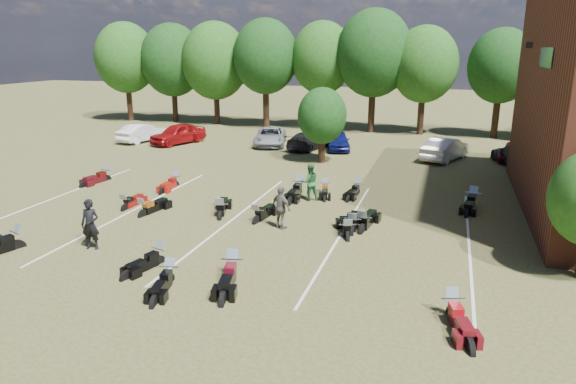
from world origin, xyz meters
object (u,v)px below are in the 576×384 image
at_px(motorcycle_3, 170,283).
at_px(person_green, 310,182).
at_px(motorcycle_14, 107,180).
at_px(motorcycle_0, 17,248).
at_px(car_4, 338,141).
at_px(motorcycle_7, 125,210).
at_px(car_0, 178,134).
at_px(person_grey, 281,208).
at_px(person_black, 90,224).

bearing_deg(motorcycle_3, person_green, 67.76).
height_order(person_green, motorcycle_14, person_green).
bearing_deg(motorcycle_0, motorcycle_14, 127.83).
relative_size(car_4, motorcycle_0, 1.70).
bearing_deg(motorcycle_14, motorcycle_7, -35.95).
bearing_deg(motorcycle_7, motorcycle_0, 78.96).
xyz_separation_m(car_0, car_4, (12.57, 1.34, -0.12)).
relative_size(motorcycle_0, motorcycle_7, 1.17).
relative_size(motorcycle_3, motorcycle_14, 0.93).
xyz_separation_m(person_green, motorcycle_0, (-9.00, -9.54, -0.93)).
xyz_separation_m(person_green, motorcycle_7, (-7.89, -4.17, -0.93)).
xyz_separation_m(car_4, motorcycle_14, (-10.82, -12.89, -0.68)).
bearing_deg(person_green, motorcycle_0, 16.88).
relative_size(person_green, person_grey, 1.00).
xyz_separation_m(person_black, motorcycle_7, (-1.66, 4.52, -0.98)).
distance_m(person_grey, motorcycle_3, 6.36).
distance_m(motorcycle_0, motorcycle_14, 10.32).
bearing_deg(motorcycle_3, motorcycle_7, 121.90).
relative_size(car_4, person_green, 2.14).
xyz_separation_m(car_0, motorcycle_14, (1.75, -11.55, -0.80)).
bearing_deg(car_4, car_0, 170.65).
bearing_deg(motorcycle_0, car_4, 91.26).
height_order(motorcycle_0, motorcycle_14, motorcycle_0).
xyz_separation_m(person_black, motorcycle_14, (-5.96, 8.96, -0.98)).
relative_size(car_0, person_green, 2.52).
xyz_separation_m(motorcycle_3, motorcycle_14, (-10.28, 10.69, 0.00)).
height_order(person_black, motorcycle_0, person_black).
height_order(motorcycle_7, motorcycle_14, motorcycle_14).
bearing_deg(motorcycle_3, car_4, 76.82).
height_order(car_0, person_grey, person_grey).
relative_size(car_0, person_black, 2.40).
bearing_deg(person_black, person_grey, 26.37).
distance_m(person_green, motorcycle_7, 8.98).
bearing_deg(motorcycle_14, person_green, 8.75).
height_order(person_black, motorcycle_3, person_black).
relative_size(car_4, person_black, 2.04).
xyz_separation_m(person_black, person_grey, (6.18, 4.29, -0.05)).
distance_m(car_4, person_green, 13.24).
bearing_deg(motorcycle_14, car_4, 60.02).
xyz_separation_m(person_black, motorcycle_3, (4.32, -1.73, -0.98)).
distance_m(car_4, person_grey, 17.62).
bearing_deg(person_grey, person_black, 64.84).
relative_size(person_green, motorcycle_14, 0.83).
height_order(car_4, motorcycle_14, car_4).
height_order(motorcycle_0, motorcycle_7, motorcycle_0).
xyz_separation_m(person_black, person_green, (6.23, 8.69, -0.05)).
distance_m(person_green, person_grey, 4.40).
bearing_deg(person_black, motorcycle_0, -171.37).
xyz_separation_m(person_green, person_grey, (-0.05, -4.40, -0.00)).
height_order(car_4, person_black, person_black).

